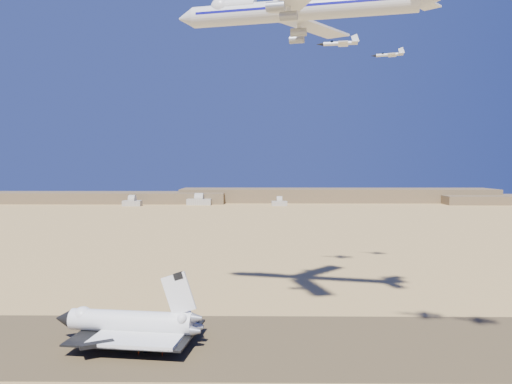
{
  "coord_description": "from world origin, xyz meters",
  "views": [
    {
      "loc": [
        18.23,
        -135.67,
        49.35
      ],
      "look_at": [
        16.59,
        8.0,
        41.69
      ],
      "focal_mm": 35.0,
      "sensor_mm": 36.0,
      "label": 1
    }
  ],
  "objects_px": {
    "shuttle": "(130,324)",
    "carrier_747": "(293,10)",
    "crew_a": "(139,351)",
    "chase_jet_d": "(339,43)",
    "chase_jet_e": "(389,55)",
    "crew_c": "(160,349)",
    "crew_b": "(163,353)"
  },
  "relations": [
    {
      "from": "shuttle",
      "to": "carrier_747",
      "type": "bearing_deg",
      "value": 24.98
    },
    {
      "from": "carrier_747",
      "to": "crew_a",
      "type": "bearing_deg",
      "value": -137.94
    },
    {
      "from": "chase_jet_d",
      "to": "chase_jet_e",
      "type": "bearing_deg",
      "value": 40.14
    },
    {
      "from": "crew_a",
      "to": "chase_jet_d",
      "type": "height_order",
      "value": "chase_jet_d"
    },
    {
      "from": "chase_jet_e",
      "to": "crew_a",
      "type": "bearing_deg",
      "value": -117.68
    },
    {
      "from": "shuttle",
      "to": "carrier_747",
      "type": "relative_size",
      "value": 0.53
    },
    {
      "from": "crew_a",
      "to": "crew_c",
      "type": "xyz_separation_m",
      "value": [
        5.17,
        2.15,
        -0.04
      ]
    },
    {
      "from": "shuttle",
      "to": "crew_c",
      "type": "distance_m",
      "value": 12.04
    },
    {
      "from": "crew_a",
      "to": "chase_jet_d",
      "type": "relative_size",
      "value": 0.11
    },
    {
      "from": "shuttle",
      "to": "chase_jet_e",
      "type": "distance_m",
      "value": 148.16
    },
    {
      "from": "carrier_747",
      "to": "chase_jet_d",
      "type": "relative_size",
      "value": 4.8
    },
    {
      "from": "carrier_747",
      "to": "chase_jet_d",
      "type": "xyz_separation_m",
      "value": [
        21.29,
        48.55,
        2.07
      ]
    },
    {
      "from": "shuttle",
      "to": "crew_a",
      "type": "relative_size",
      "value": 23.08
    },
    {
      "from": "chase_jet_d",
      "to": "chase_jet_e",
      "type": "height_order",
      "value": "chase_jet_d"
    },
    {
      "from": "carrier_747",
      "to": "crew_c",
      "type": "relative_size",
      "value": 44.98
    },
    {
      "from": "shuttle",
      "to": "carrier_747",
      "type": "distance_m",
      "value": 101.45
    },
    {
      "from": "chase_jet_d",
      "to": "chase_jet_e",
      "type": "xyz_separation_m",
      "value": [
        22.71,
        13.19,
        -1.56
      ]
    },
    {
      "from": "crew_b",
      "to": "crew_c",
      "type": "height_order",
      "value": "crew_c"
    },
    {
      "from": "chase_jet_d",
      "to": "chase_jet_e",
      "type": "relative_size",
      "value": 1.23
    },
    {
      "from": "carrier_747",
      "to": "crew_a",
      "type": "relative_size",
      "value": 43.24
    },
    {
      "from": "carrier_747",
      "to": "chase_jet_e",
      "type": "bearing_deg",
      "value": 67.74
    },
    {
      "from": "crew_a",
      "to": "chase_jet_d",
      "type": "bearing_deg",
      "value": -53.39
    },
    {
      "from": "crew_b",
      "to": "crew_c",
      "type": "relative_size",
      "value": 0.94
    },
    {
      "from": "crew_c",
      "to": "crew_a",
      "type": "bearing_deg",
      "value": 73.67
    },
    {
      "from": "shuttle",
      "to": "crew_c",
      "type": "xyz_separation_m",
      "value": [
        9.49,
        -5.77,
        -4.64
      ]
    },
    {
      "from": "shuttle",
      "to": "crew_c",
      "type": "relative_size",
      "value": 24.01
    },
    {
      "from": "chase_jet_d",
      "to": "crew_c",
      "type": "bearing_deg",
      "value": -119.68
    },
    {
      "from": "crew_a",
      "to": "crew_b",
      "type": "relative_size",
      "value": 1.1
    },
    {
      "from": "crew_c",
      "to": "chase_jet_e",
      "type": "relative_size",
      "value": 0.13
    },
    {
      "from": "carrier_747",
      "to": "crew_a",
      "type": "height_order",
      "value": "carrier_747"
    },
    {
      "from": "shuttle",
      "to": "chase_jet_d",
      "type": "xyz_separation_m",
      "value": [
        66.75,
        63.3,
        91.56
      ]
    },
    {
      "from": "crew_a",
      "to": "crew_c",
      "type": "distance_m",
      "value": 5.6
    }
  ]
}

